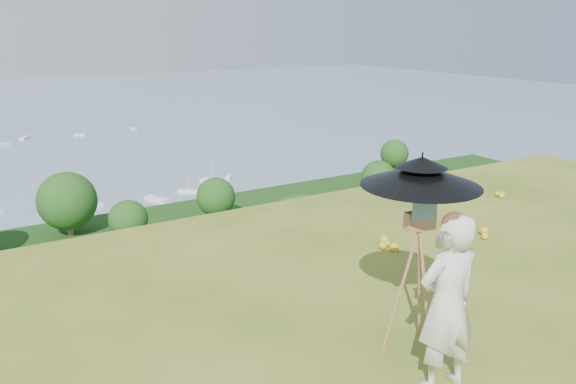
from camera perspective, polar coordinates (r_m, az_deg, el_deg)
shoreline_tier at (r=85.92m, az=-24.35°, el=-12.13°), size 170.00×28.00×8.00m
slope_trees at (r=40.93m, az=-20.53°, el=-10.78°), size 110.00×50.00×6.00m
harbor_town at (r=83.17m, az=-24.88°, el=-8.17°), size 110.00×22.00×5.00m
painter at (r=4.97m, az=15.88°, el=-10.86°), size 0.62×0.44×1.60m
field_easel at (r=5.47m, az=12.88°, el=-8.35°), size 0.68×0.68×1.54m
sun_umbrella at (r=5.21m, az=13.27°, el=0.23°), size 1.27×1.27×0.69m
painter_cap at (r=4.68m, az=16.59°, el=-2.61°), size 0.20×0.24×0.10m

